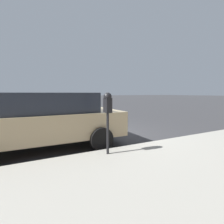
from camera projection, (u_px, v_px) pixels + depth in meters
ground_plane at (95, 134)px, 6.72m from camera, size 220.00×220.00×0.00m
parking_meter at (108, 107)px, 4.02m from camera, size 0.21×0.19×1.45m
car_tan at (44, 119)px, 4.88m from camera, size 2.13×4.44×1.57m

